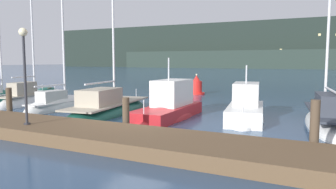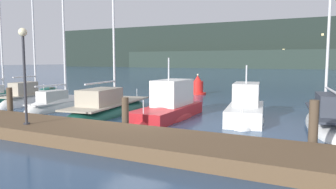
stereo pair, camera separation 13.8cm
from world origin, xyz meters
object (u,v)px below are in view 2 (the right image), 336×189
sailboat_berth_4 (109,110)px  channel_buoy (198,87)px  sailboat_berth_3 (60,108)px  rowboat_adrift (48,90)px  sailboat_berth_7 (326,123)px  motorboat_berth_5 (169,112)px  sailboat_berth_2 (31,102)px  dock_lamppost (24,60)px  motorboat_berth_6 (245,115)px

sailboat_berth_4 → channel_buoy: 11.86m
sailboat_berth_3 → rowboat_adrift: size_ratio=2.53×
sailboat_berth_7 → motorboat_berth_5: bearing=-171.4°
sailboat_berth_7 → sailboat_berth_2: bearing=-178.1°
sailboat_berth_3 → sailboat_berth_4: sailboat_berth_4 is taller
sailboat_berth_2 → channel_buoy: 13.40m
channel_buoy → dock_lamppost: size_ratio=0.48×
sailboat_berth_3 → dock_lamppost: sailboat_berth_3 is taller
channel_buoy → rowboat_adrift: bearing=-168.7°
motorboat_berth_6 → rowboat_adrift: size_ratio=1.64×
sailboat_berth_7 → rowboat_adrift: bearing=163.1°
sailboat_berth_3 → sailboat_berth_7: (14.23, 1.46, 0.09)m
motorboat_berth_5 → motorboat_berth_6: (3.67, 0.94, -0.01)m
sailboat_berth_2 → rowboat_adrift: bearing=131.6°
sailboat_berth_4 → sailboat_berth_7: bearing=6.9°
motorboat_berth_6 → rowboat_adrift: bearing=160.2°
sailboat_berth_3 → sailboat_berth_7: sailboat_berth_7 is taller
sailboat_berth_2 → motorboat_berth_5: sailboat_berth_2 is taller
sailboat_berth_3 → channel_buoy: size_ratio=4.51×
sailboat_berth_2 → sailboat_berth_3: bearing=-13.8°
motorboat_berth_6 → sailboat_berth_7: size_ratio=0.56×
sailboat_berth_3 → motorboat_berth_6: size_ratio=1.54×
sailboat_berth_4 → motorboat_berth_5: 3.62m
sailboat_berth_3 → sailboat_berth_2: bearing=166.2°
channel_buoy → motorboat_berth_6: bearing=-57.6°
rowboat_adrift → motorboat_berth_5: bearing=-26.0°
motorboat_berth_6 → sailboat_berth_7: bearing=2.4°
rowboat_adrift → channel_buoy: bearing=11.3°
sailboat_berth_4 → channel_buoy: bearing=87.6°
sailboat_berth_2 → rowboat_adrift: (-7.26, 8.19, -0.14)m
sailboat_berth_4 → motorboat_berth_6: bearing=9.1°
channel_buoy → sailboat_berth_2: bearing=-123.8°
sailboat_berth_2 → motorboat_berth_5: (10.57, -0.50, 0.15)m
sailboat_berth_3 → motorboat_berth_5: size_ratio=1.35×
sailboat_berth_4 → motorboat_berth_6: 7.37m
motorboat_berth_6 → dock_lamppost: (-6.70, -7.01, 2.64)m
sailboat_berth_4 → channel_buoy: sailboat_berth_4 is taller
motorboat_berth_5 → dock_lamppost: 7.27m
channel_buoy → dock_lamppost: dock_lamppost is taller
sailboat_berth_4 → motorboat_berth_6: (7.28, 1.17, 0.13)m
sailboat_berth_2 → sailboat_berth_4: (6.96, -0.72, 0.01)m
sailboat_berth_7 → channel_buoy: (-10.30, 10.52, 0.45)m
motorboat_berth_6 → dock_lamppost: bearing=-133.7°
sailboat_berth_3 → motorboat_berth_5: (7.05, 0.37, 0.19)m
sailboat_berth_3 → dock_lamppost: 7.52m
sailboat_berth_2 → motorboat_berth_6: 14.25m
dock_lamppost → rowboat_adrift: dock_lamppost is taller
channel_buoy → motorboat_berth_5: bearing=-75.0°
motorboat_berth_5 → rowboat_adrift: (-17.83, 8.68, -0.29)m
motorboat_berth_5 → sailboat_berth_7: bearing=8.6°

